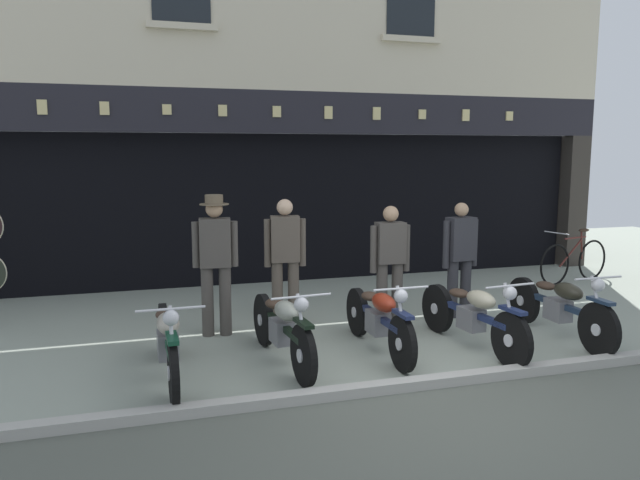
# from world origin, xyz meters

# --- Properties ---
(ground) EXTENTS (23.85, 22.00, 0.18)m
(ground) POSITION_xyz_m (0.00, -0.98, -0.04)
(ground) COLOR gray
(shop_facade) EXTENTS (12.15, 4.42, 6.73)m
(shop_facade) POSITION_xyz_m (0.00, 6.99, 1.78)
(shop_facade) COLOR black
(shop_facade) RESTS_ON ground
(motorcycle_left) EXTENTS (0.62, 1.99, 0.90)m
(motorcycle_left) POSITION_xyz_m (-2.48, 1.02, 0.42)
(motorcycle_left) COLOR black
(motorcycle_left) RESTS_ON ground
(motorcycle_center_left) EXTENTS (0.62, 2.00, 0.90)m
(motorcycle_center_left) POSITION_xyz_m (-1.26, 1.14, 0.42)
(motorcycle_center_left) COLOR black
(motorcycle_center_left) RESTS_ON ground
(motorcycle_center) EXTENTS (0.62, 1.95, 0.90)m
(motorcycle_center) POSITION_xyz_m (-0.12, 1.19, 0.41)
(motorcycle_center) COLOR black
(motorcycle_center) RESTS_ON ground
(motorcycle_center_right) EXTENTS (0.62, 2.05, 0.90)m
(motorcycle_center_right) POSITION_xyz_m (0.98, 1.00, 0.42)
(motorcycle_center_right) COLOR black
(motorcycle_center_right) RESTS_ON ground
(motorcycle_right) EXTENTS (0.62, 2.04, 0.90)m
(motorcycle_right) POSITION_xyz_m (2.21, 1.03, 0.42)
(motorcycle_right) COLOR black
(motorcycle_right) RESTS_ON ground
(salesman_left) EXTENTS (0.56, 0.36, 1.77)m
(salesman_left) POSITION_xyz_m (-1.81, 2.40, 0.99)
(salesman_left) COLOR #47423D
(salesman_left) RESTS_ON ground
(shopkeeper_center) EXTENTS (0.56, 0.27, 1.67)m
(shopkeeper_center) POSITION_xyz_m (-0.84, 2.75, 0.93)
(shopkeeper_center) COLOR brown
(shopkeeper_center) RESTS_ON ground
(salesman_right) EXTENTS (0.56, 0.25, 1.58)m
(salesman_right) POSITION_xyz_m (0.49, 2.31, 0.87)
(salesman_right) COLOR #47423D
(salesman_right) RESTS_ON ground
(assistant_far_right) EXTENTS (0.56, 0.27, 1.60)m
(assistant_far_right) POSITION_xyz_m (1.54, 2.32, 0.88)
(assistant_far_right) COLOR #2D2D33
(assistant_far_right) RESTS_ON ground
(advert_board_near) EXTENTS (0.81, 0.03, 0.93)m
(advert_board_near) POSITION_xyz_m (2.61, 5.40, 1.78)
(advert_board_near) COLOR silver
(advert_board_far) EXTENTS (0.79, 0.03, 0.89)m
(advert_board_far) POSITION_xyz_m (3.71, 5.40, 1.90)
(advert_board_far) COLOR beige
(leaning_bicycle) EXTENTS (1.70, 0.58, 0.96)m
(leaning_bicycle) POSITION_xyz_m (4.67, 3.79, 0.39)
(leaning_bicycle) COLOR black
(leaning_bicycle) RESTS_ON ground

